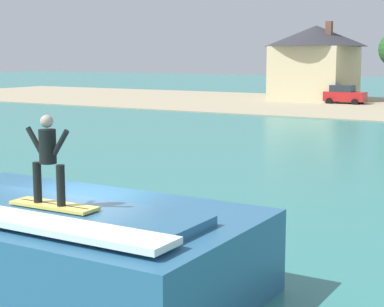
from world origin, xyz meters
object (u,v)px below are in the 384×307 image
at_px(wave_crest, 60,247).
at_px(surfboard, 54,205).
at_px(house_with_chimney, 315,58).
at_px(car_near_shore, 344,95).
at_px(surfer, 48,155).

bearing_deg(wave_crest, surfboard, -53.34).
bearing_deg(house_with_chimney, wave_crest, -75.24).
distance_m(car_near_shore, house_with_chimney, 6.74).
distance_m(wave_crest, car_near_shore, 52.01).
bearing_deg(surfboard, wave_crest, 126.66).
xyz_separation_m(surfer, car_near_shore, (-10.41, 51.65, -1.93)).
bearing_deg(surfboard, car_near_shore, 101.47).
height_order(surfer, car_near_shore, surfer).
xyz_separation_m(wave_crest, car_near_shore, (-10.04, 51.03, 0.06)).
xyz_separation_m(wave_crest, surfer, (0.37, -0.62, 1.99)).
height_order(car_near_shore, house_with_chimney, house_with_chimney).
bearing_deg(surfer, surfboard, 38.44).
distance_m(surfer, house_with_chimney, 57.39).
bearing_deg(surfer, car_near_shore, 101.39).
bearing_deg(house_with_chimney, car_near_shore, -40.64).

